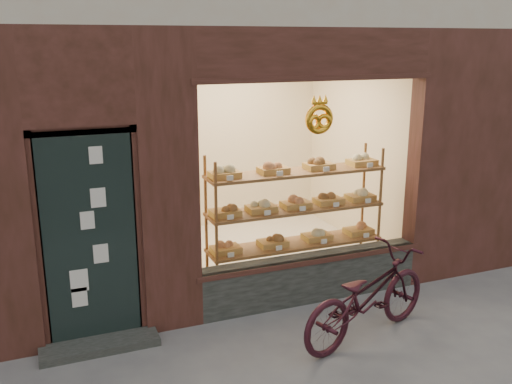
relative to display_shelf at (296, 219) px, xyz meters
name	(u,v)px	position (x,y,z in m)	size (l,w,h in m)	color
display_shelf	(296,219)	(0.00, 0.00, 0.00)	(2.20, 0.45, 1.70)	#582A12
bicycle	(367,296)	(0.12, -1.43, -0.41)	(0.61, 1.75, 0.92)	black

